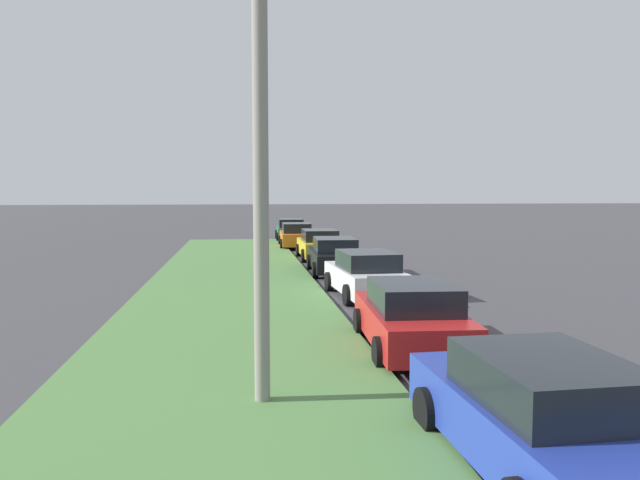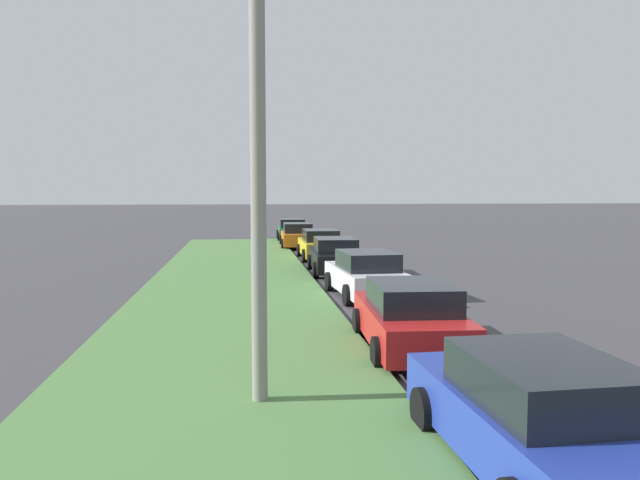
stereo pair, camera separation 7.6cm
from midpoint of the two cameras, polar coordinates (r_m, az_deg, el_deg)
The scene contains 9 objects.
grass_median at distance 11.26m, azimuth -9.04°, elevation -12.49°, with size 60.00×6.00×0.12m, color #517F42.
parked_car_blue at distance 7.87m, azimuth 20.05°, elevation -15.35°, with size 4.36×2.13×1.47m.
parked_car_red at distance 12.92m, azimuth 8.69°, elevation -7.25°, with size 4.39×2.20×1.47m.
parked_car_white at distance 19.18m, azimuth 4.49°, elevation -3.30°, with size 4.40×2.21×1.47m.
parked_car_black at distance 24.57m, azimuth 1.51°, elevation -1.53°, with size 4.36×2.14×1.47m.
parked_car_yellow at distance 29.73m, azimuth 0.08°, elevation -0.45°, with size 4.30×2.02×1.47m.
parked_car_orange at distance 35.70m, azimuth -2.09°, elevation 0.41°, with size 4.35×2.11×1.47m.
parked_car_green at distance 40.96m, azimuth -2.61°, elevation 0.96°, with size 4.35×2.12×1.47m.
streetlight at distance 9.23m, azimuth -3.45°, elevation 10.98°, with size 0.77×2.86×7.50m.
Camera 2 is at (-0.76, 7.85, 3.37)m, focal length 33.86 mm.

